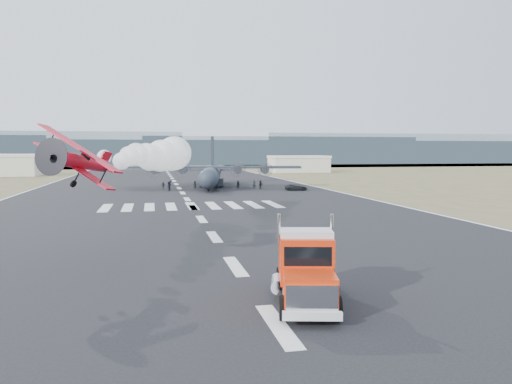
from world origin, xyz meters
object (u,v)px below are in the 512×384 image
object	(u,v)px
crew_a	(254,184)
crew_e	(195,184)
transport_aircraft	(211,174)
crew_c	(170,185)
aerobatic_biplane	(79,161)
crew_f	(261,185)
crew_g	(217,185)
crew_h	(168,186)
crew_b	(238,185)
semi_truck	(306,267)
support_vehicle	(296,187)
crew_d	(163,185)
hangar_right	(299,164)

from	to	relation	value
crew_a	crew_e	distance (m)	12.60
transport_aircraft	crew_c	world-z (taller)	transport_aircraft
aerobatic_biplane	crew_c	xyz separation A→B (m)	(8.49, 68.91, -6.52)
crew_f	crew_g	distance (m)	9.06
aerobatic_biplane	crew_a	distance (m)	70.60
crew_f	crew_h	bearing A→B (deg)	133.85
crew_a	crew_h	world-z (taller)	crew_a
crew_b	crew_c	xyz separation A→B (m)	(-13.75, 3.15, 0.00)
crew_a	crew_b	size ratio (longest dim) A/B	1.04
semi_truck	support_vehicle	size ratio (longest dim) A/B	2.01
aerobatic_biplane	transport_aircraft	bearing A→B (deg)	91.42
aerobatic_biplane	crew_b	bearing A→B (deg)	86.17
crew_b	crew_c	bearing A→B (deg)	-179.13
semi_truck	support_vehicle	xyz separation A→B (m)	(20.19, 70.26, -1.31)
crew_a	crew_d	bearing A→B (deg)	-169.59
crew_a	crew_b	bearing A→B (deg)	-165.44
hangar_right	crew_c	distance (m)	82.92
crew_b	crew_h	bearing A→B (deg)	-157.84
semi_truck	crew_d	world-z (taller)	semi_truck
semi_truck	aerobatic_biplane	size ratio (longest dim) A/B	1.42
support_vehicle	crew_d	xyz separation A→B (m)	(-25.85, 8.36, 0.17)
hangar_right	aerobatic_biplane	world-z (taller)	aerobatic_biplane
aerobatic_biplane	crew_f	world-z (taller)	aerobatic_biplane
semi_truck	crew_f	bearing A→B (deg)	92.38
semi_truck	transport_aircraft	distance (m)	83.40
aerobatic_biplane	support_vehicle	xyz separation A→B (m)	(32.90, 59.93, -6.77)
transport_aircraft	crew_a	size ratio (longest dim) A/B	21.61
crew_d	crew_g	size ratio (longest dim) A/B	0.88
aerobatic_biplane	crew_a	world-z (taller)	aerobatic_biplane
support_vehicle	crew_h	bearing A→B (deg)	89.73
transport_aircraft	support_vehicle	xyz separation A→B (m)	(15.47, -13.01, -2.27)
crew_b	crew_f	world-z (taller)	crew_f
crew_h	support_vehicle	bearing A→B (deg)	119.93
transport_aircraft	crew_h	xyz separation A→B (m)	(-9.46, -9.28, -2.00)
crew_a	crew_c	distance (m)	17.39
crew_b	transport_aircraft	bearing A→B (deg)	137.64
hangar_right	crew_f	size ratio (longest dim) A/B	11.50
hangar_right	crew_f	xyz separation A→B (m)	(-29.66, -71.69, -2.12)
transport_aircraft	crew_e	xyz separation A→B (m)	(-3.79, -3.31, -2.10)
hangar_right	semi_truck	bearing A→B (deg)	-106.57
aerobatic_biplane	semi_truck	bearing A→B (deg)	-24.23
crew_a	crew_e	bearing A→B (deg)	179.90
support_vehicle	crew_g	size ratio (longest dim) A/B	2.49
crew_a	crew_h	xyz separation A→B (m)	(-17.58, -1.85, -0.01)
transport_aircraft	support_vehicle	world-z (taller)	transport_aircraft
hangar_right	crew_c	bearing A→B (deg)	-125.31
crew_a	crew_f	world-z (taller)	crew_a
crew_e	crew_f	size ratio (longest dim) A/B	0.88
semi_truck	crew_h	world-z (taller)	semi_truck
crew_d	crew_h	xyz separation A→B (m)	(0.91, -4.64, 0.10)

